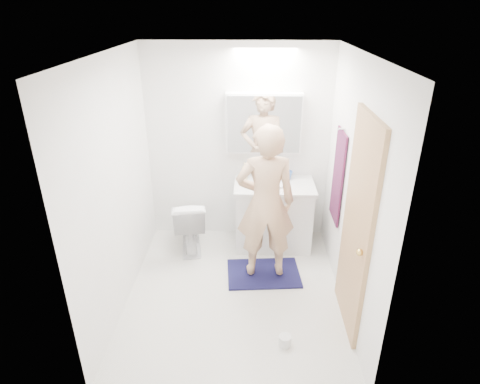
{
  "coord_description": "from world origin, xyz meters",
  "views": [
    {
      "loc": [
        0.15,
        -3.41,
        2.78
      ],
      "look_at": [
        0.05,
        0.25,
        1.05
      ],
      "focal_mm": 30.29,
      "sensor_mm": 36.0,
      "label": 1
    }
  ],
  "objects_px": {
    "soap_bottle_b": "(259,172)",
    "person": "(266,203)",
    "soap_bottle_a": "(244,171)",
    "vanity_cabinet": "(273,216)",
    "toilet_paper_roll": "(285,341)",
    "medicine_cabinet": "(264,123)",
    "toilet": "(190,223)",
    "toothbrush_cup": "(288,175)"
  },
  "relations": [
    {
      "from": "vanity_cabinet",
      "to": "soap_bottle_b",
      "type": "xyz_separation_m",
      "value": [
        -0.18,
        0.18,
        0.51
      ]
    },
    {
      "from": "person",
      "to": "toothbrush_cup",
      "type": "height_order",
      "value": "person"
    },
    {
      "from": "person",
      "to": "soap_bottle_a",
      "type": "distance_m",
      "value": 0.83
    },
    {
      "from": "toothbrush_cup",
      "to": "vanity_cabinet",
      "type": "bearing_deg",
      "value": -136.27
    },
    {
      "from": "medicine_cabinet",
      "to": "soap_bottle_a",
      "type": "distance_m",
      "value": 0.62
    },
    {
      "from": "vanity_cabinet",
      "to": "toilet",
      "type": "xyz_separation_m",
      "value": [
        -1.02,
        -0.11,
        -0.05
      ]
    },
    {
      "from": "vanity_cabinet",
      "to": "toothbrush_cup",
      "type": "bearing_deg",
      "value": 43.73
    },
    {
      "from": "toilet",
      "to": "toothbrush_cup",
      "type": "xyz_separation_m",
      "value": [
        1.19,
        0.28,
        0.53
      ]
    },
    {
      "from": "soap_bottle_a",
      "to": "soap_bottle_b",
      "type": "distance_m",
      "value": 0.18
    },
    {
      "from": "vanity_cabinet",
      "to": "soap_bottle_b",
      "type": "bearing_deg",
      "value": 135.69
    },
    {
      "from": "soap_bottle_b",
      "to": "toothbrush_cup",
      "type": "xyz_separation_m",
      "value": [
        0.35,
        -0.02,
        -0.03
      ]
    },
    {
      "from": "soap_bottle_a",
      "to": "toothbrush_cup",
      "type": "xyz_separation_m",
      "value": [
        0.53,
        0.01,
        -0.05
      ]
    },
    {
      "from": "soap_bottle_b",
      "to": "medicine_cabinet",
      "type": "bearing_deg",
      "value": 33.5
    },
    {
      "from": "vanity_cabinet",
      "to": "toothbrush_cup",
      "type": "relative_size",
      "value": 8.04
    },
    {
      "from": "medicine_cabinet",
      "to": "soap_bottle_b",
      "type": "xyz_separation_m",
      "value": [
        -0.05,
        -0.03,
        -0.6
      ]
    },
    {
      "from": "person",
      "to": "medicine_cabinet",
      "type": "bearing_deg",
      "value": -93.62
    },
    {
      "from": "medicine_cabinet",
      "to": "toilet",
      "type": "height_order",
      "value": "medicine_cabinet"
    },
    {
      "from": "toothbrush_cup",
      "to": "toilet_paper_roll",
      "type": "distance_m",
      "value": 2.02
    },
    {
      "from": "soap_bottle_b",
      "to": "person",
      "type": "bearing_deg",
      "value": -86.01
    },
    {
      "from": "soap_bottle_a",
      "to": "toilet",
      "type": "bearing_deg",
      "value": -158.13
    },
    {
      "from": "vanity_cabinet",
      "to": "person",
      "type": "xyz_separation_m",
      "value": [
        -0.13,
        -0.65,
        0.5
      ]
    },
    {
      "from": "person",
      "to": "toilet_paper_roll",
      "type": "bearing_deg",
      "value": 94.52
    },
    {
      "from": "toilet",
      "to": "soap_bottle_b",
      "type": "bearing_deg",
      "value": -169.66
    },
    {
      "from": "person",
      "to": "vanity_cabinet",
      "type": "bearing_deg",
      "value": -105.48
    },
    {
      "from": "medicine_cabinet",
      "to": "toilet",
      "type": "bearing_deg",
      "value": -159.74
    },
    {
      "from": "toilet_paper_roll",
      "to": "toothbrush_cup",
      "type": "bearing_deg",
      "value": 85.94
    },
    {
      "from": "soap_bottle_a",
      "to": "person",
      "type": "bearing_deg",
      "value": -73.77
    },
    {
      "from": "person",
      "to": "toilet_paper_roll",
      "type": "relative_size",
      "value": 15.38
    },
    {
      "from": "vanity_cabinet",
      "to": "toilet_paper_roll",
      "type": "xyz_separation_m",
      "value": [
        0.04,
        -1.68,
        -0.34
      ]
    },
    {
      "from": "medicine_cabinet",
      "to": "person",
      "type": "distance_m",
      "value": 1.05
    },
    {
      "from": "vanity_cabinet",
      "to": "toothbrush_cup",
      "type": "distance_m",
      "value": 0.53
    },
    {
      "from": "person",
      "to": "soap_bottle_a",
      "type": "xyz_separation_m",
      "value": [
        -0.23,
        0.8,
        0.03
      ]
    },
    {
      "from": "toilet",
      "to": "soap_bottle_a",
      "type": "xyz_separation_m",
      "value": [
        0.66,
        0.27,
        0.58
      ]
    },
    {
      "from": "toilet",
      "to": "toilet_paper_roll",
      "type": "distance_m",
      "value": 1.91
    },
    {
      "from": "vanity_cabinet",
      "to": "toilet",
      "type": "distance_m",
      "value": 1.03
    },
    {
      "from": "vanity_cabinet",
      "to": "medicine_cabinet",
      "type": "relative_size",
      "value": 1.02
    },
    {
      "from": "medicine_cabinet",
      "to": "toilet_paper_roll",
      "type": "relative_size",
      "value": 8.0
    },
    {
      "from": "soap_bottle_a",
      "to": "toilet_paper_roll",
      "type": "xyz_separation_m",
      "value": [
        0.4,
        -1.83,
        -0.88
      ]
    },
    {
      "from": "soap_bottle_b",
      "to": "toilet_paper_roll",
      "type": "xyz_separation_m",
      "value": [
        0.22,
        -1.86,
        -0.85
      ]
    },
    {
      "from": "medicine_cabinet",
      "to": "person",
      "type": "xyz_separation_m",
      "value": [
        0.01,
        -0.86,
        -0.61
      ]
    },
    {
      "from": "medicine_cabinet",
      "to": "toothbrush_cup",
      "type": "bearing_deg",
      "value": -9.27
    },
    {
      "from": "vanity_cabinet",
      "to": "person",
      "type": "relative_size",
      "value": 0.53
    }
  ]
}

